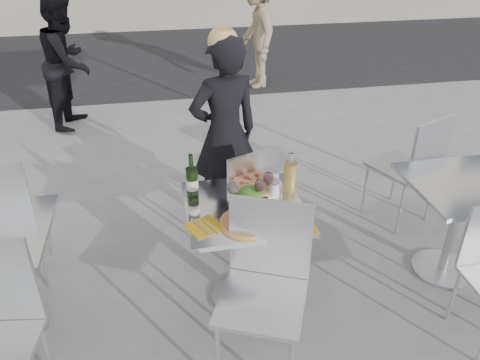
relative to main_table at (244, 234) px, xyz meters
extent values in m
plane|color=slate|center=(0.00, 0.00, -0.54)|extent=(80.00, 80.00, 0.00)
cube|color=black|center=(0.00, 6.50, -0.54)|extent=(24.00, 5.00, 0.00)
cylinder|color=#B7BABF|center=(0.00, 0.00, -0.53)|extent=(0.44, 0.44, 0.02)
cylinder|color=#B7BABF|center=(0.00, 0.00, -0.17)|extent=(0.07, 0.07, 0.72)
cube|color=silver|center=(0.00, 0.00, 0.20)|extent=(0.72, 0.72, 0.03)
cylinder|color=#B7BABF|center=(-1.50, 0.00, -0.53)|extent=(0.44, 0.44, 0.02)
cylinder|color=#B7BABF|center=(1.50, 0.00, -0.53)|extent=(0.44, 0.44, 0.02)
cylinder|color=#B7BABF|center=(1.50, 0.00, -0.17)|extent=(0.07, 0.07, 0.72)
cube|color=silver|center=(1.50, 0.00, 0.20)|extent=(0.72, 0.72, 0.03)
cylinder|color=silver|center=(0.17, 0.81, -0.32)|extent=(0.02, 0.02, 0.44)
cylinder|color=silver|center=(-0.16, 0.68, -0.32)|extent=(0.02, 0.02, 0.44)
cylinder|color=silver|center=(0.30, 0.48, -0.32)|extent=(0.02, 0.02, 0.44)
cylinder|color=silver|center=(-0.03, 0.35, -0.32)|extent=(0.02, 0.02, 0.44)
cube|color=silver|center=(0.07, 0.58, -0.09)|extent=(0.53, 0.53, 0.02)
cube|color=silver|center=(0.14, 0.39, 0.15)|extent=(0.39, 0.17, 0.44)
cylinder|color=silver|center=(-0.28, -0.66, -0.29)|extent=(0.03, 0.03, 0.49)
cylinder|color=silver|center=(-0.12, -0.30, -0.29)|extent=(0.03, 0.03, 0.49)
cylinder|color=silver|center=(0.24, -0.46, -0.29)|extent=(0.03, 0.03, 0.49)
cube|color=silver|center=(-0.02, -0.56, -0.04)|extent=(0.60, 0.60, 0.03)
cube|color=silver|center=(0.07, -0.35, 0.22)|extent=(0.43, 0.21, 0.49)
cylinder|color=silver|center=(-1.37, 0.74, -0.29)|extent=(0.03, 0.03, 0.50)
cylinder|color=silver|center=(-1.33, 0.34, -0.29)|extent=(0.03, 0.03, 0.50)
cube|color=silver|center=(-1.55, 0.52, -0.03)|extent=(0.51, 0.51, 0.03)
cylinder|color=silver|center=(-1.16, -0.51, -0.29)|extent=(0.03, 0.03, 0.50)
cylinder|color=silver|center=(1.57, 0.98, -0.30)|extent=(0.03, 0.03, 0.47)
cylinder|color=silver|center=(1.22, 0.84, -0.30)|extent=(0.03, 0.03, 0.47)
cylinder|color=silver|center=(1.72, 0.63, -0.30)|extent=(0.03, 0.03, 0.47)
cylinder|color=silver|center=(1.37, 0.49, -0.30)|extent=(0.03, 0.03, 0.47)
cube|color=silver|center=(1.47, 0.73, -0.05)|extent=(0.58, 0.58, 0.03)
cube|color=silver|center=(1.56, 0.53, 0.20)|extent=(0.42, 0.20, 0.47)
cylinder|color=silver|center=(1.26, -0.45, -0.33)|extent=(0.02, 0.02, 0.42)
imported|color=black|center=(0.04, 0.99, 0.25)|extent=(0.65, 0.51, 1.57)
imported|color=black|center=(-1.45, 3.38, 0.24)|extent=(0.74, 0.87, 1.55)
imported|color=#8E7C5B|center=(1.05, 4.39, 0.26)|extent=(0.66, 1.07, 1.61)
cylinder|color=#E2B358|center=(-0.03, -0.18, 0.22)|extent=(0.31, 0.31, 0.02)
cylinder|color=tan|center=(-0.03, -0.18, 0.23)|extent=(0.27, 0.27, 0.00)
cylinder|color=white|center=(0.11, 0.21, 0.22)|extent=(0.35, 0.35, 0.01)
cylinder|color=#E2B358|center=(0.11, 0.21, 0.23)|extent=(0.31, 0.31, 0.02)
cylinder|color=tan|center=(0.11, 0.21, 0.24)|extent=(0.28, 0.28, 0.00)
cylinder|color=white|center=(0.05, 0.07, 0.22)|extent=(0.22, 0.22, 0.01)
ellipsoid|color=#1F6F1B|center=(0.05, 0.07, 0.26)|extent=(0.15, 0.15, 0.08)
sphere|color=#B21914|center=(0.09, 0.09, 0.27)|extent=(0.03, 0.03, 0.03)
cylinder|color=#284A1C|center=(-0.30, 0.17, 0.31)|extent=(0.07, 0.07, 0.20)
cone|color=#284A1C|center=(-0.30, 0.17, 0.41)|extent=(0.07, 0.07, 0.03)
cylinder|color=#284A1C|center=(-0.30, 0.17, 0.46)|extent=(0.03, 0.03, 0.10)
cylinder|color=silver|center=(-0.30, 0.17, 0.30)|extent=(0.07, 0.08, 0.07)
cylinder|color=#DEC65E|center=(0.31, 0.09, 0.32)|extent=(0.08, 0.08, 0.22)
cylinder|color=white|center=(0.31, 0.09, 0.46)|extent=(0.03, 0.03, 0.08)
cylinder|color=white|center=(0.21, 0.09, 0.26)|extent=(0.06, 0.06, 0.09)
cylinder|color=silver|center=(0.21, 0.09, 0.31)|extent=(0.06, 0.06, 0.02)
cylinder|color=white|center=(-0.07, 0.02, 0.21)|extent=(0.06, 0.06, 0.00)
cylinder|color=white|center=(-0.07, 0.02, 0.26)|extent=(0.01, 0.01, 0.09)
ellipsoid|color=white|center=(-0.07, 0.02, 0.33)|extent=(0.07, 0.07, 0.08)
ellipsoid|color=beige|center=(-0.07, 0.02, 0.32)|extent=(0.05, 0.05, 0.05)
cylinder|color=white|center=(-0.07, 0.04, 0.21)|extent=(0.06, 0.06, 0.00)
cylinder|color=white|center=(-0.07, 0.04, 0.26)|extent=(0.01, 0.01, 0.09)
ellipsoid|color=white|center=(-0.07, 0.04, 0.33)|extent=(0.07, 0.07, 0.08)
ellipsoid|color=beige|center=(-0.07, 0.04, 0.32)|extent=(0.05, 0.05, 0.05)
cylinder|color=white|center=(0.10, 0.04, 0.21)|extent=(0.06, 0.06, 0.00)
cylinder|color=white|center=(0.10, 0.04, 0.26)|extent=(0.01, 0.01, 0.09)
ellipsoid|color=white|center=(0.10, 0.04, 0.33)|extent=(0.07, 0.07, 0.08)
ellipsoid|color=#460A1B|center=(0.10, 0.04, 0.32)|extent=(0.05, 0.05, 0.05)
cylinder|color=white|center=(0.17, 0.12, 0.21)|extent=(0.06, 0.06, 0.00)
cylinder|color=white|center=(0.17, 0.12, 0.26)|extent=(0.01, 0.01, 0.09)
ellipsoid|color=white|center=(0.17, 0.12, 0.33)|extent=(0.07, 0.07, 0.08)
ellipsoid|color=#460A1B|center=(0.17, 0.12, 0.32)|extent=(0.05, 0.05, 0.05)
cube|color=gold|center=(-0.27, -0.17, 0.21)|extent=(0.24, 0.24, 0.00)
cube|color=#B7BABF|center=(-0.29, -0.17, 0.22)|extent=(0.10, 0.19, 0.00)
cube|color=#B7BABF|center=(-0.24, -0.17, 0.22)|extent=(0.09, 0.17, 0.00)
cube|color=gold|center=(0.27, -0.26, 0.21)|extent=(0.20, 0.20, 0.00)
cube|color=#B7BABF|center=(0.25, -0.26, 0.22)|extent=(0.04, 0.20, 0.00)
cube|color=#B7BABF|center=(0.30, -0.26, 0.22)|extent=(0.03, 0.18, 0.00)
camera|label=1|loc=(-0.47, -2.35, 1.78)|focal=35.00mm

